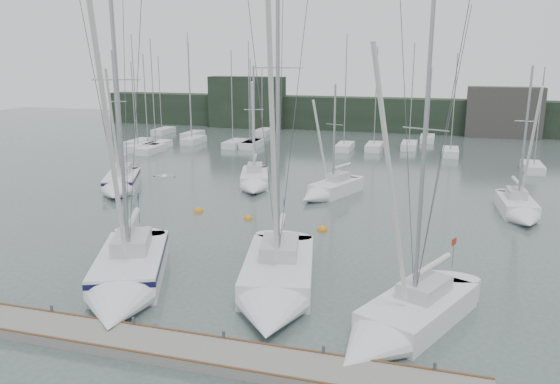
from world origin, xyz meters
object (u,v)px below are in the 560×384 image
Objects in this scene: sailboat_near_left at (125,280)px; sailboat_mid_b at (254,182)px; sailboat_mid_e at (520,211)px; buoy_a at (248,219)px; sailboat_near_center at (275,289)px; buoy_b at (322,230)px; sailboat_mid_a at (120,185)px; sailboat_near_right at (397,325)px; buoy_c at (199,212)px; sailboat_mid_c at (327,191)px.

sailboat_near_left is 22.17m from sailboat_mid_b.
buoy_a is at bearing -167.16° from sailboat_mid_e.
sailboat_near_center is 21.83m from sailboat_mid_e.
sailboat_mid_e is 14.47m from buoy_b.
sailboat_mid_a is 20.60× the size of buoy_a.
sailboat_near_right is 20.91× the size of buoy_c.
sailboat_mid_c is 8.70m from buoy_b.
sailboat_mid_c is (5.59, 20.82, -0.15)m from sailboat_near_left.
sailboat_mid_c is at bearing 82.51° from sailboat_near_center.
sailboat_near_left is at bearing -83.35° from sailboat_mid_c.
sailboat_mid_a is (-24.47, 18.41, 0.09)m from sailboat_near_right.
sailboat_mid_c is (17.14, 3.08, -0.10)m from sailboat_mid_a.
sailboat_near_left reaches higher than sailboat_near_right.
sailboat_near_right is at bearing -26.13° from sailboat_near_left.
sailboat_near_center is 11.05m from buoy_b.
sailboat_mid_c is (6.65, -1.32, -0.02)m from sailboat_mid_b.
sailboat_mid_e is 16.90× the size of buoy_b.
sailboat_mid_a is (-11.54, 17.74, -0.05)m from sailboat_near_left.
sailboat_near_right is at bearing -113.77° from sailboat_mid_e.
sailboat_near_center is at bearing -129.89° from sailboat_mid_e.
sailboat_mid_b is (10.49, 4.40, -0.08)m from sailboat_mid_a.
buoy_b is 9.86m from buoy_c.
buoy_b is (-12.82, -6.69, -0.52)m from sailboat_mid_e.
sailboat_near_center reaches higher than buoy_b.
sailboat_near_left is 1.76× the size of sailboat_mid_c.
sailboat_mid_e is at bearing 12.38° from buoy_c.
sailboat_mid_a is 1.11× the size of sailboat_mid_e.
sailboat_mid_c is at bearing -14.24° from sailboat_mid_a.
sailboat_mid_a reaches higher than buoy_b.
sailboat_near_left is 0.94× the size of sailboat_near_center.
sailboat_near_left is 27.49m from sailboat_mid_e.
sailboat_near_center is 22.47m from sailboat_mid_b.
sailboat_near_right is at bearing -61.40° from sailboat_mid_a.
sailboat_mid_c is 14.24× the size of buoy_c.
sailboat_mid_b is 9.20m from buoy_a.
sailboat_near_left reaches higher than buoy_b.
sailboat_near_left reaches higher than buoy_c.
sailboat_mid_c is 10.67m from buoy_c.
sailboat_near_center is 1.61× the size of sailboat_mid_e.
sailboat_mid_e is 16.55× the size of buoy_c.
buoy_b is 0.98× the size of buoy_c.
buoy_c is at bearing 115.33° from sailboat_near_center.
sailboat_near_right is 14.20m from buoy_b.
sailboat_near_center is at bearing -65.85° from sailboat_mid_a.
sailboat_mid_c is 16.02× the size of buoy_a.
sailboat_mid_a is 1.12× the size of sailboat_mid_b.
sailboat_mid_c is 14.44m from sailboat_mid_e.
sailboat_mid_c is at bearing 168.39° from sailboat_mid_e.
sailboat_mid_e is 23.07m from buoy_c.
sailboat_near_center is 1.87× the size of sailboat_mid_c.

